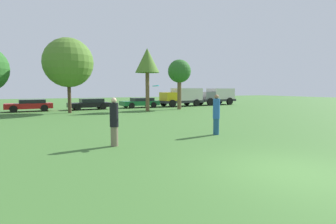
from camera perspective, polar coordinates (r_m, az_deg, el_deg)
ground_plane at (r=7.99m, az=24.66°, el=-11.53°), size 120.00×120.00×0.00m
person_thrower at (r=10.45m, az=-11.40°, el=-2.04°), size 0.33×0.33×1.87m
person_catcher at (r=13.00m, az=10.26°, el=-0.51°), size 0.33×0.33×1.92m
frisbee at (r=10.95m, az=-2.63°, el=5.58°), size 0.28×0.28×0.06m
tree_1 at (r=25.85m, az=-20.48°, el=9.80°), size 4.39×4.39×6.71m
tree_2 at (r=26.44m, az=-4.44°, el=10.67°), size 2.36×2.36×6.11m
tree_3 at (r=28.59m, az=2.44°, el=8.51°), size 2.44×2.44×5.26m
parked_car_red at (r=29.07m, az=-27.40°, el=1.35°), size 4.25×2.02×1.15m
parked_car_black at (r=29.42m, az=-16.36°, el=1.70°), size 4.29×2.15×1.14m
parked_car_green at (r=31.24m, az=-5.94°, el=2.07°), size 4.48×2.27×1.13m
delivery_truck_yellow at (r=33.54m, az=3.05°, el=3.35°), size 5.68×2.67×2.23m
delivery_truck_grey at (r=37.01m, az=10.34°, el=3.44°), size 5.42×2.64×2.21m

